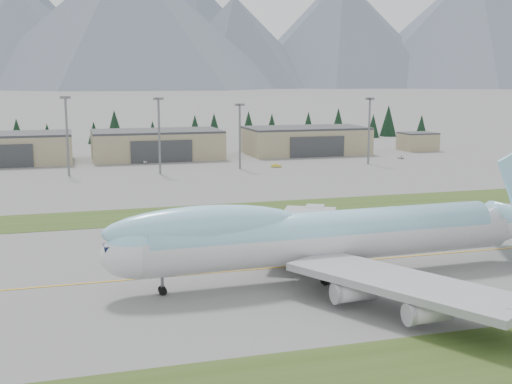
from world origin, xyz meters
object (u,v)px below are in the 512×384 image
object	(u,v)px
hangar_center	(157,144)
service_vehicle_b	(276,167)
boeing_747_freighter	(328,235)
hangar_right	(305,140)
service_vehicle_c	(401,158)
hangar_left	(2,149)
service_vehicle_a	(144,163)

from	to	relation	value
hangar_center	service_vehicle_b	world-z (taller)	hangar_center
boeing_747_freighter	hangar_right	world-z (taller)	boeing_747_freighter
hangar_center	service_vehicle_b	size ratio (longest dim) A/B	13.23
hangar_center	service_vehicle_c	world-z (taller)	hangar_center
boeing_747_freighter	hangar_center	xyz separation A→B (m)	(-5.23, 157.07, -1.23)
hangar_right	service_vehicle_c	distance (m)	39.36
boeing_747_freighter	service_vehicle_b	world-z (taller)	boeing_747_freighter
service_vehicle_c	hangar_right	bearing A→B (deg)	160.29
service_vehicle_c	boeing_747_freighter	bearing A→B (deg)	-100.75
hangar_right	hangar_center	bearing A→B (deg)	180.00
hangar_center	hangar_left	bearing A→B (deg)	180.00
service_vehicle_a	hangar_center	bearing A→B (deg)	42.97
service_vehicle_a	hangar_right	bearing A→B (deg)	-10.05
service_vehicle_b	hangar_center	bearing A→B (deg)	62.58
hangar_left	service_vehicle_a	distance (m)	50.69
hangar_left	hangar_right	bearing A→B (deg)	0.00
service_vehicle_b	service_vehicle_c	xyz separation A→B (m)	(53.33, 10.72, 0.00)
service_vehicle_a	service_vehicle_b	size ratio (longest dim) A/B	0.82
hangar_left	service_vehicle_a	bearing A→B (deg)	-15.26
hangar_left	hangar_center	xyz separation A→B (m)	(55.00, 0.00, 0.00)
service_vehicle_b	service_vehicle_c	size ratio (longest dim) A/B	0.82
hangar_left	hangar_right	xyz separation A→B (m)	(115.00, 0.00, 0.00)
hangar_right	service_vehicle_c	size ratio (longest dim) A/B	10.86
hangar_center	service_vehicle_b	distance (m)	51.50
hangar_center	service_vehicle_c	bearing A→B (deg)	-16.18
service_vehicle_a	service_vehicle_b	bearing A→B (deg)	-50.28
boeing_747_freighter	hangar_left	distance (m)	168.22
boeing_747_freighter	service_vehicle_a	world-z (taller)	boeing_747_freighter
hangar_right	hangar_left	bearing A→B (deg)	180.00
hangar_right	service_vehicle_a	xyz separation A→B (m)	(-66.38, -13.26, -5.39)
hangar_center	hangar_right	bearing A→B (deg)	0.00
hangar_left	boeing_747_freighter	bearing A→B (deg)	-69.02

